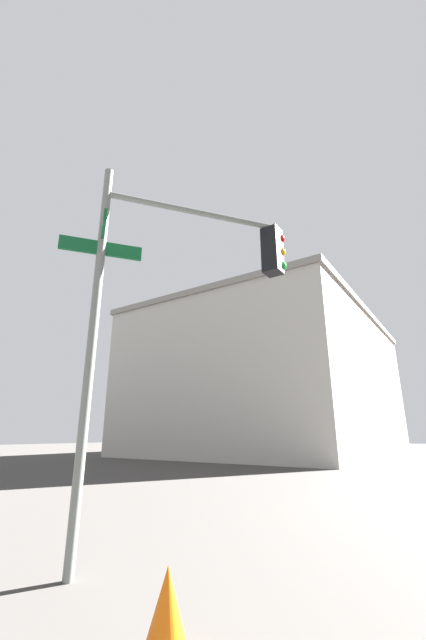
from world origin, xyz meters
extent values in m
cylinder|color=slate|center=(-6.64, -6.63, 2.62)|extent=(0.12, 0.12, 5.24)
cylinder|color=slate|center=(-5.85, -5.55, 4.84)|extent=(1.65, 2.22, 0.09)
cube|color=black|center=(-5.06, -4.47, 4.39)|extent=(0.28, 0.28, 0.80)
sphere|color=red|center=(-4.98, -4.35, 4.64)|extent=(0.18, 0.18, 0.18)
sphere|color=orange|center=(-4.98, -4.35, 4.39)|extent=(0.18, 0.18, 0.18)
sphere|color=green|center=(-4.98, -4.35, 4.14)|extent=(0.18, 0.18, 0.18)
cube|color=#0F5128|center=(-6.64, -6.63, 3.96)|extent=(0.68, 0.91, 0.20)
cube|color=#0F5128|center=(-6.64, -6.63, 4.18)|extent=(0.83, 0.62, 0.20)
cube|color=#BCB7AD|center=(-15.97, 19.15, 5.05)|extent=(15.95, 22.31, 10.10)
cube|color=gray|center=(-15.97, 19.15, 10.30)|extent=(16.25, 22.61, 0.40)
cone|color=orange|center=(-4.82, -7.14, 0.29)|extent=(0.36, 0.36, 0.59)
camera|label=1|loc=(-2.80, -9.52, 1.50)|focal=20.60mm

